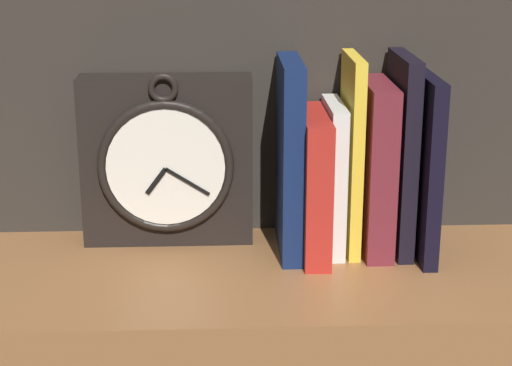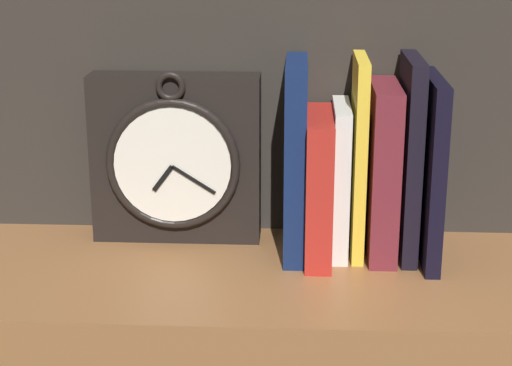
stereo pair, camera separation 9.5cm
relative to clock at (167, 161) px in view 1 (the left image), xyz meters
The scene contains 8 objects.
clock is the anchor object (origin of this frame).
book_slot0_navy 0.17m from the clock, 12.97° to the right, with size 0.03×0.14×0.25m.
book_slot1_red 0.20m from the clock, 13.25° to the right, with size 0.03×0.16×0.19m.
book_slot2_white 0.22m from the clock, ahead, with size 0.02×0.12×0.20m.
book_slot3_yellow 0.24m from the clock, ahead, with size 0.02×0.12×0.26m.
book_slot4_maroon 0.28m from the clock, ahead, with size 0.04×0.13×0.22m.
book_slot5_black 0.31m from the clock, ahead, with size 0.02×0.13×0.26m.
book_slot6_black 0.34m from the clock, ahead, with size 0.02×0.16×0.24m.
Camera 1 is at (-0.04, -0.99, 1.17)m, focal length 60.00 mm.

